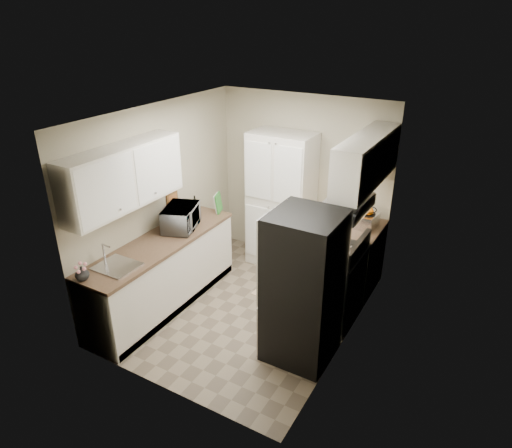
% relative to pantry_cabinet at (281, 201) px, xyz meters
% --- Properties ---
extents(ground, '(3.20, 3.20, 0.00)m').
position_rel_pantry_cabinet_xyz_m(ground, '(0.20, -1.32, -1.00)').
color(ground, '#7A6B56').
rests_on(ground, ground).
extents(room_shell, '(2.64, 3.24, 2.52)m').
position_rel_pantry_cabinet_xyz_m(room_shell, '(0.18, -1.32, 0.63)').
color(room_shell, beige).
rests_on(room_shell, ground).
extents(pantry_cabinet, '(0.90, 0.55, 2.00)m').
position_rel_pantry_cabinet_xyz_m(pantry_cabinet, '(0.00, 0.00, 0.00)').
color(pantry_cabinet, silver).
rests_on(pantry_cabinet, ground).
extents(base_cabinet_left, '(0.60, 2.30, 0.88)m').
position_rel_pantry_cabinet_xyz_m(base_cabinet_left, '(-0.79, -1.75, -0.56)').
color(base_cabinet_left, silver).
rests_on(base_cabinet_left, ground).
extents(countertop_left, '(0.63, 2.33, 0.04)m').
position_rel_pantry_cabinet_xyz_m(countertop_left, '(-0.79, -1.75, -0.10)').
color(countertop_left, brown).
rests_on(countertop_left, base_cabinet_left).
extents(base_cabinet_right, '(0.60, 0.80, 0.88)m').
position_rel_pantry_cabinet_xyz_m(base_cabinet_right, '(1.19, -0.12, -0.56)').
color(base_cabinet_right, silver).
rests_on(base_cabinet_right, ground).
extents(countertop_right, '(0.63, 0.83, 0.04)m').
position_rel_pantry_cabinet_xyz_m(countertop_right, '(1.19, -0.12, -0.10)').
color(countertop_right, brown).
rests_on(countertop_right, base_cabinet_right).
extents(electric_range, '(0.71, 0.78, 1.13)m').
position_rel_pantry_cabinet_xyz_m(electric_range, '(1.17, -0.93, -0.52)').
color(electric_range, '#B7B7BC').
rests_on(electric_range, ground).
extents(refrigerator, '(0.70, 0.72, 1.70)m').
position_rel_pantry_cabinet_xyz_m(refrigerator, '(1.14, -1.73, -0.15)').
color(refrigerator, '#B7B7BC').
rests_on(refrigerator, ground).
extents(microwave, '(0.55, 0.65, 0.31)m').
position_rel_pantry_cabinet_xyz_m(microwave, '(-0.78, -1.32, 0.07)').
color(microwave, silver).
rests_on(microwave, countertop_left).
extents(wine_bottle, '(0.07, 0.07, 0.26)m').
position_rel_pantry_cabinet_xyz_m(wine_bottle, '(-0.90, -0.87, 0.05)').
color(wine_bottle, black).
rests_on(wine_bottle, countertop_left).
extents(flower_vase, '(0.18, 0.18, 0.15)m').
position_rel_pantry_cabinet_xyz_m(flower_vase, '(-0.91, -2.83, -0.00)').
color(flower_vase, beige).
rests_on(flower_vase, countertop_left).
extents(cutting_board, '(0.09, 0.21, 0.27)m').
position_rel_pantry_cabinet_xyz_m(cutting_board, '(-0.67, -0.62, 0.06)').
color(cutting_board, '#318832').
rests_on(cutting_board, countertop_left).
extents(toaster_oven, '(0.28, 0.35, 0.19)m').
position_rel_pantry_cabinet_xyz_m(toaster_oven, '(1.29, -0.09, 0.02)').
color(toaster_oven, silver).
rests_on(toaster_oven, countertop_right).
extents(fruit_basket, '(0.29, 0.29, 0.10)m').
position_rel_pantry_cabinet_xyz_m(fruit_basket, '(1.29, -0.09, 0.16)').
color(fruit_basket, '#FF7100').
rests_on(fruit_basket, toaster_oven).
extents(kitchen_mat, '(0.51, 0.76, 0.01)m').
position_rel_pantry_cabinet_xyz_m(kitchen_mat, '(0.33, -0.66, -0.99)').
color(kitchen_mat, beige).
rests_on(kitchen_mat, ground).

